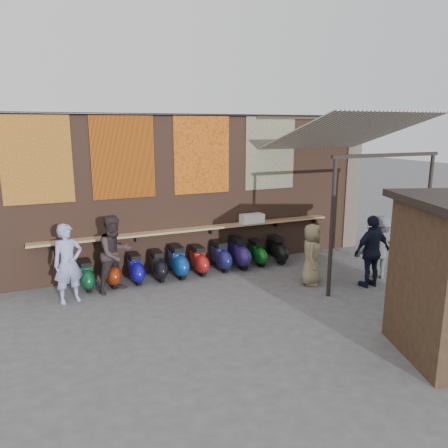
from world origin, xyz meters
The scene contains 31 objects.
ground centered at (0.00, 0.00, 0.00)m, with size 70.00×70.00×0.00m, color #474749.
brick_wall centered at (0.00, 2.70, 2.00)m, with size 10.00×0.40×4.00m, color brown.
pier_right centered at (5.20, 2.70, 2.00)m, with size 0.50×0.50×4.00m, color #4C4238.
eating_counter centered at (0.00, 2.33, 1.10)m, with size 8.00×0.32×0.05m, color #9E7A51.
shelf_box centered at (1.67, 2.30, 1.25)m, with size 0.63×0.32×0.24m, color white.
tapestry_redgold centered at (-3.60, 2.48, 3.00)m, with size 1.50×0.02×2.00m, color maroon.
tapestry_sun centered at (-1.70, 2.48, 3.00)m, with size 1.50×0.02×2.00m, color #E15E0D.
tapestry_orange centered at (0.30, 2.48, 3.00)m, with size 1.50×0.02×2.00m, color #CA6519.
tapestry_multi centered at (2.30, 2.48, 3.00)m, with size 1.50×0.02×2.00m, color #245185.
hang_rail centered at (0.00, 2.47, 3.98)m, with size 0.06×0.06×9.50m, color black.
scooter_stool_0 centered at (-2.77, 2.02, 0.34)m, with size 0.32×0.71×0.67m, color #0F4C2D, non-canonical shape.
scooter_stool_1 centered at (-2.19, 2.04, 0.36)m, with size 0.34×0.77×0.73m, color maroon, non-canonical shape.
scooter_stool_2 centered at (-1.63, 2.01, 0.35)m, with size 0.33×0.73×0.69m, color #110D99, non-canonical shape.
scooter_stool_3 centered at (-1.08, 1.99, 0.35)m, with size 0.33×0.74×0.70m, color black, non-canonical shape.
scooter_stool_4 centered at (-0.56, 2.00, 0.39)m, with size 0.37×0.82×0.78m, color navy, non-canonical shape.
scooter_stool_5 centered at (0.00, 2.00, 0.35)m, with size 0.33×0.74×0.70m, color #A11915, non-canonical shape.
scooter_stool_6 centered at (0.62, 2.05, 0.38)m, with size 0.36×0.79×0.75m, color #151750, non-canonical shape.
scooter_stool_7 centered at (1.16, 2.04, 0.40)m, with size 0.38×0.84×0.80m, color navy, non-canonical shape.
scooter_stool_8 centered at (1.71, 2.04, 0.33)m, with size 0.32×0.70×0.67m, color #0B5315, non-canonical shape.
scooter_stool_9 centered at (2.30, 2.00, 0.37)m, with size 0.35×0.77×0.73m, color black, non-canonical shape.
diner_left centered at (-3.18, 1.40, 0.86)m, with size 0.63×0.41×1.72m, color #8C94CC.
diner_right centered at (-2.16, 1.64, 0.89)m, with size 0.86×0.67×1.77m, color #2E2426.
shopper_navy centered at (3.37, -0.50, 0.86)m, with size 1.00×0.42×1.71m, color black.
shopper_grey centered at (3.98, -0.11, 0.79)m, with size 1.02×0.59×1.58m, color #55575A.
shopper_tan centered at (2.17, 0.19, 0.74)m, with size 0.72×0.47×1.48m, color #7E6F50.
stall_shelf centered at (3.02, -2.81, 0.92)m, with size 1.94×0.10×0.06m, color #473321.
awning_canvas centered at (3.50, 0.90, 3.55)m, with size 3.20×3.40×0.03m, color beige.
awning_ledger centered at (3.50, 2.49, 3.95)m, with size 3.30×0.08×0.12m, color #33261C.
awning_header centered at (3.50, -0.60, 3.08)m, with size 3.00×0.08×0.08m, color black.
awning_post_left centered at (2.10, -0.60, 1.55)m, with size 0.09×0.09×3.10m, color black.
awning_post_right centered at (4.90, -0.60, 1.55)m, with size 0.09×0.09×3.10m, color black.
Camera 1 is at (-3.73, -8.03, 3.72)m, focal length 35.00 mm.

